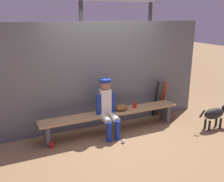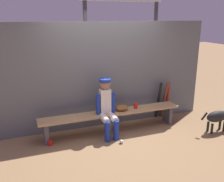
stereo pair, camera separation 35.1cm
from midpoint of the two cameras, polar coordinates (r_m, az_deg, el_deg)
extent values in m
plane|color=olive|center=(5.40, 1.88, -9.14)|extent=(30.00, 30.00, 0.00)
cube|color=#595E63|center=(5.39, 0.34, 3.49)|extent=(4.76, 0.03, 2.25)
cube|color=tan|center=(5.23, 1.93, -4.96)|extent=(3.01, 0.36, 0.04)
cube|color=#4C4C51|center=(5.01, -12.77, -9.20)|extent=(0.08, 0.29, 0.40)
cube|color=#4C4C51|center=(5.93, 14.14, -5.12)|extent=(0.08, 0.29, 0.40)
cube|color=silver|center=(5.09, 0.42, -2.35)|extent=(0.22, 0.13, 0.50)
sphere|color=#9E7051|center=(4.98, 0.43, 1.57)|extent=(0.22, 0.22, 0.22)
cylinder|color=#193399|center=(4.96, 0.43, 2.43)|extent=(0.23, 0.23, 0.06)
cylinder|color=silver|center=(5.00, 0.23, -6.27)|extent=(0.13, 0.38, 0.13)
cylinder|color=#193399|center=(4.92, 1.02, -9.25)|extent=(0.11, 0.11, 0.40)
cylinder|color=#193399|center=(5.03, -1.20, -3.16)|extent=(0.09, 0.09, 0.42)
cylinder|color=silver|center=(5.06, 2.15, -5.99)|extent=(0.13, 0.38, 0.13)
cylinder|color=#193399|center=(4.98, 2.97, -8.92)|extent=(0.11, 0.11, 0.40)
cylinder|color=#193399|center=(5.14, 2.17, -2.74)|extent=(0.09, 0.09, 0.42)
ellipsoid|color=brown|center=(5.29, 4.13, -3.84)|extent=(0.28, 0.20, 0.12)
cylinder|color=black|center=(6.04, 12.13, -2.09)|extent=(0.07, 0.23, 0.89)
cylinder|color=brown|center=(6.10, 13.37, -2.03)|extent=(0.10, 0.26, 0.88)
cylinder|color=#B22323|center=(6.18, 13.99, -1.93)|extent=(0.09, 0.19, 0.87)
sphere|color=white|center=(4.93, 4.25, -11.38)|extent=(0.07, 0.07, 0.07)
cylinder|color=red|center=(4.94, -11.77, -11.43)|extent=(0.08, 0.08, 0.11)
cylinder|color=red|center=(5.44, 7.22, -3.39)|extent=(0.08, 0.08, 0.11)
cylinder|color=#3F3F42|center=(6.19, -4.22, 7.25)|extent=(0.10, 0.10, 2.69)
cylinder|color=#3F3F42|center=(6.94, 10.95, 8.02)|extent=(0.10, 0.10, 2.69)
ellipsoid|color=black|center=(5.77, 24.39, -5.28)|extent=(0.52, 0.20, 0.24)
cylinder|color=black|center=(5.53, 21.92, -5.37)|extent=(0.15, 0.04, 0.16)
cylinder|color=black|center=(6.00, 24.83, -6.89)|extent=(0.05, 0.05, 0.22)
cylinder|color=black|center=(5.93, 25.64, -7.29)|extent=(0.05, 0.05, 0.22)
cylinder|color=black|center=(5.79, 22.56, -7.46)|extent=(0.05, 0.05, 0.22)
cylinder|color=black|center=(5.71, 23.38, -7.89)|extent=(0.05, 0.05, 0.22)
camera|label=1|loc=(0.18, -88.02, 0.59)|focal=40.35mm
camera|label=2|loc=(0.18, 91.98, -0.59)|focal=40.35mm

